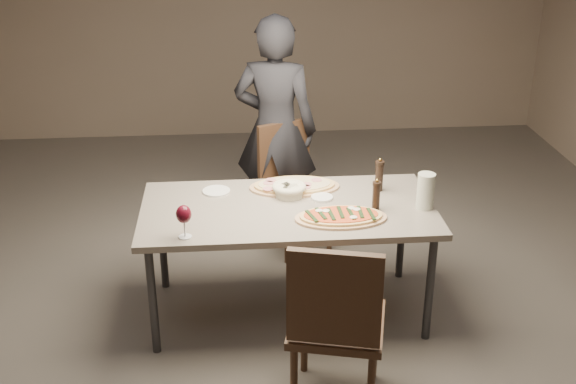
{
  "coord_description": "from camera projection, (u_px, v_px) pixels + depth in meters",
  "views": [
    {
      "loc": [
        -0.33,
        -3.98,
        2.65
      ],
      "look_at": [
        0.0,
        0.0,
        0.85
      ],
      "focal_mm": 45.0,
      "sensor_mm": 36.0,
      "label": 1
    }
  ],
  "objects": [
    {
      "name": "ham_pizza",
      "position": [
        294.0,
        186.0,
        4.67
      ],
      "size": [
        0.59,
        0.32,
        0.04
      ],
      "rotation": [
        0.0,
        0.0,
        -0.19
      ],
      "color": "tan",
      "rests_on": "dining_table"
    },
    {
      "name": "bread_basket",
      "position": [
        289.0,
        189.0,
        4.55
      ],
      "size": [
        0.22,
        0.22,
        0.08
      ],
      "rotation": [
        0.0,
        0.0,
        0.15
      ],
      "color": "beige",
      "rests_on": "dining_table"
    },
    {
      "name": "diner",
      "position": [
        275.0,
        129.0,
        5.4
      ],
      "size": [
        0.72,
        0.57,
        1.72
      ],
      "primitive_type": "imported",
      "rotation": [
        0.0,
        0.0,
        2.86
      ],
      "color": "black",
      "rests_on": "ground"
    },
    {
      "name": "wine_glass",
      "position": [
        184.0,
        215.0,
        4.0
      ],
      "size": [
        0.09,
        0.09,
        0.2
      ],
      "rotation": [
        0.0,
        0.0,
        -0.38
      ],
      "color": "silver",
      "rests_on": "dining_table"
    },
    {
      "name": "chair_near",
      "position": [
        336.0,
        318.0,
        3.64
      ],
      "size": [
        0.58,
        0.58,
        1.02
      ],
      "rotation": [
        0.0,
        0.0,
        -0.24
      ],
      "color": "#3E281A",
      "rests_on": "ground"
    },
    {
      "name": "dining_table",
      "position": [
        288.0,
        215.0,
        4.44
      ],
      "size": [
        1.8,
        0.9,
        0.75
      ],
      "color": "gray",
      "rests_on": "ground"
    },
    {
      "name": "zucchini_pizza",
      "position": [
        341.0,
        217.0,
        4.26
      ],
      "size": [
        0.55,
        0.3,
        0.05
      ],
      "rotation": [
        0.0,
        0.0,
        0.38
      ],
      "color": "tan",
      "rests_on": "dining_table"
    },
    {
      "name": "pepper_mill_left",
      "position": [
        376.0,
        195.0,
        4.35
      ],
      "size": [
        0.05,
        0.05,
        0.2
      ],
      "rotation": [
        0.0,
        0.0,
        -0.03
      ],
      "color": "black",
      "rests_on": "dining_table"
    },
    {
      "name": "room",
      "position": [
        288.0,
        105.0,
        4.15
      ],
      "size": [
        7.0,
        7.0,
        7.0
      ],
      "color": "#59534C",
      "rests_on": "ground"
    },
    {
      "name": "pepper_mill_right",
      "position": [
        379.0,
        175.0,
        4.6
      ],
      "size": [
        0.06,
        0.06,
        0.22
      ],
      "rotation": [
        0.0,
        0.0,
        -0.4
      ],
      "color": "black",
      "rests_on": "dining_table"
    },
    {
      "name": "side_plate",
      "position": [
        216.0,
        191.0,
        4.62
      ],
      "size": [
        0.18,
        0.18,
        0.01
      ],
      "rotation": [
        0.0,
        0.0,
        -0.07
      ],
      "color": "white",
      "rests_on": "dining_table"
    },
    {
      "name": "carafe",
      "position": [
        426.0,
        191.0,
        4.36
      ],
      "size": [
        0.11,
        0.11,
        0.22
      ],
      "rotation": [
        0.0,
        0.0,
        0.14
      ],
      "color": "silver",
      "rests_on": "dining_table"
    },
    {
      "name": "oil_dish",
      "position": [
        322.0,
        198.0,
        4.53
      ],
      "size": [
        0.14,
        0.14,
        0.02
      ],
      "rotation": [
        0.0,
        0.0,
        0.21
      ],
      "color": "white",
      "rests_on": "dining_table"
    },
    {
      "name": "chair_far",
      "position": [
        291.0,
        179.0,
        5.38
      ],
      "size": [
        0.59,
        0.59,
        0.94
      ],
      "rotation": [
        0.0,
        0.0,
        3.56
      ],
      "color": "#3E281A",
      "rests_on": "ground"
    }
  ]
}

